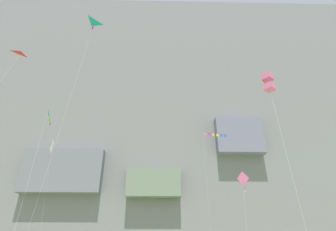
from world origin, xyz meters
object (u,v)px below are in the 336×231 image
Objects in this scene: kite_box_low_center at (268,82)px; kite_diamond_high_left at (243,181)px; kite_delta_upper_left at (90,32)px; kite_diamond_front_field at (51,149)px; kite_banner_mid_center at (47,126)px; kite_banner_high_center at (215,141)px; kite_delta_mid_right at (16,59)px.

kite_box_low_center is 13.40m from kite_diamond_high_left.
kite_box_low_center is at bearing -14.22° from kite_delta_upper_left.
kite_banner_mid_center is at bearing -70.54° from kite_diamond_front_field.
kite_banner_high_center reaches higher than kite_banner_mid_center.
kite_banner_mid_center reaches higher than kite_diamond_high_left.
kite_diamond_front_field is at bearing 118.61° from kite_delta_upper_left.
kite_delta_upper_left is 11.10m from kite_delta_mid_right.
kite_delta_mid_right is (-6.29, -3.96, -8.25)m from kite_delta_upper_left.
kite_diamond_high_left is 0.55× the size of kite_delta_mid_right.
kite_banner_high_center is at bearing 39.88° from kite_delta_mid_right.
kite_delta_upper_left is (9.94, -18.22, 10.91)m from kite_diamond_front_field.
kite_diamond_front_field is at bearing 99.33° from kite_delta_mid_right.
kite_banner_mid_center is 14.49m from kite_delta_upper_left.
kite_box_low_center is 0.92× the size of kite_diamond_front_field.
kite_banner_mid_center is 29.48m from kite_banner_high_center.
kite_banner_mid_center is 1.54× the size of kite_diamond_high_left.
kite_delta_upper_left reaches higher than kite_banner_high_center.
kite_diamond_front_field is at bearing -179.57° from kite_banner_high_center.
kite_delta_mid_right is (-26.81, -22.40, 0.67)m from kite_banner_high_center.
kite_delta_upper_left is at bearing 32.17° from kite_delta_mid_right.
kite_delta_mid_right is (-1.30, -8.17, 4.69)m from kite_banner_mid_center.
kite_delta_mid_right is (-27.20, -9.54, 11.46)m from kite_diamond_high_left.
kite_diamond_front_field is 0.92× the size of kite_delta_mid_right.
kite_diamond_high_left is at bearing 19.32° from kite_delta_mid_right.
kite_diamond_front_field is at bearing 143.02° from kite_box_low_center.
kite_box_low_center is at bearing -3.07° from kite_delta_mid_right.
kite_diamond_front_field is 23.44m from kite_delta_upper_left.
kite_delta_mid_right is at bearing -140.12° from kite_banner_high_center.
kite_delta_upper_left is at bearing -61.39° from kite_diamond_front_field.
kite_banner_high_center is 28.99m from kite_delta_upper_left.
kite_diamond_high_left is at bearing 3.03° from kite_banner_mid_center.
kite_banner_high_center is at bearing 41.95° from kite_delta_upper_left.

